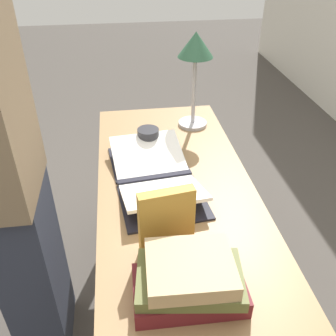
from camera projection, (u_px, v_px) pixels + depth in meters
name	position (u px, v px, depth m)	size (l,w,h in m)	color
ground_plane	(176.00, 319.00, 1.77)	(12.00, 12.00, 0.00)	#47423D
reading_desk	(178.00, 218.00, 1.42)	(1.48, 0.58, 0.75)	#937047
open_book	(155.00, 176.00, 1.41)	(0.56, 0.35, 0.08)	black
book_stack_tall	(190.00, 281.00, 0.95)	(0.21, 0.29, 0.14)	maroon
book_standing_upright	(167.00, 222.00, 1.07)	(0.06, 0.17, 0.22)	#BC8933
reading_lamp	(195.00, 55.00, 1.62)	(0.16, 0.16, 0.44)	#ADADB2
coffee_mug	(149.00, 139.00, 1.59)	(0.12, 0.09, 0.10)	#28282D
person_reader	(9.00, 184.00, 1.26)	(0.36, 0.23, 1.67)	#2D3342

